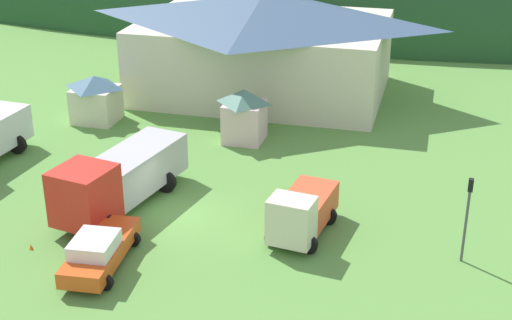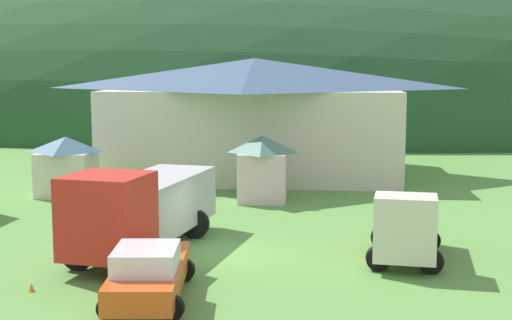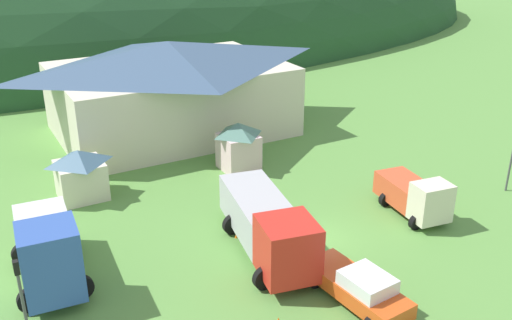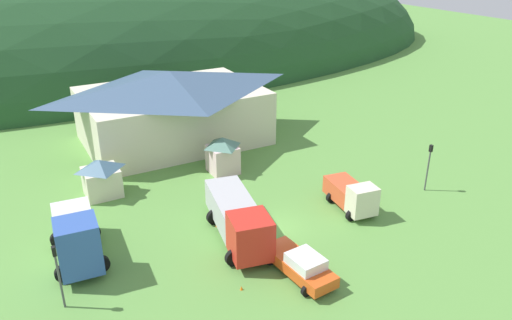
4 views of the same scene
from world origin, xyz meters
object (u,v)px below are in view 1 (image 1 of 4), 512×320
at_px(light_truck_cream, 301,212).
at_px(traffic_cone_near_pickup, 127,188).
at_px(depot_building, 264,43).
at_px(crane_truck_red, 118,178).
at_px(play_shed_cream, 96,98).
at_px(play_shed_pink, 244,114).
at_px(traffic_cone_mid_row, 31,249).
at_px(service_pickup_orange, 100,250).
at_px(traffic_light_east, 467,211).

relative_size(light_truck_cream, traffic_cone_near_pickup, 9.93).
distance_m(depot_building, crane_truck_red, 19.21).
bearing_deg(crane_truck_red, play_shed_cream, -138.43).
height_order(depot_building, play_shed_cream, depot_building).
bearing_deg(crane_truck_red, light_truck_cream, 98.52).
height_order(depot_building, play_shed_pink, depot_building).
bearing_deg(crane_truck_red, depot_building, -176.57).
xyz_separation_m(depot_building, traffic_cone_mid_row, (-4.72, -23.53, -3.58)).
relative_size(play_shed_cream, light_truck_cream, 0.60).
relative_size(depot_building, crane_truck_red, 2.06).
distance_m(play_shed_pink, light_truck_cream, 11.75).
bearing_deg(service_pickup_orange, play_shed_cream, -158.62).
distance_m(crane_truck_red, service_pickup_orange, 5.40).
bearing_deg(crane_truck_red, service_pickup_orange, 26.54).
relative_size(service_pickup_orange, traffic_light_east, 1.35).
distance_m(traffic_light_east, traffic_cone_near_pickup, 17.25).
xyz_separation_m(traffic_light_east, traffic_cone_near_pickup, (-16.81, 3.04, -2.40)).
height_order(play_shed_cream, traffic_cone_mid_row, play_shed_cream).
relative_size(depot_building, play_shed_pink, 5.58).
height_order(play_shed_pink, traffic_light_east, traffic_light_east).
xyz_separation_m(play_shed_pink, traffic_light_east, (12.62, -10.78, 0.75)).
height_order(crane_truck_red, service_pickup_orange, crane_truck_red).
relative_size(play_shed_pink, traffic_cone_near_pickup, 6.41).
distance_m(play_shed_cream, light_truck_cream, 19.09).
height_order(depot_building, crane_truck_red, depot_building).
distance_m(traffic_cone_near_pickup, traffic_cone_mid_row, 7.00).
bearing_deg(play_shed_cream, traffic_cone_mid_row, -74.82).
relative_size(depot_building, traffic_cone_mid_row, 35.72).
height_order(light_truck_cream, traffic_cone_mid_row, light_truck_cream).
bearing_deg(play_shed_pink, crane_truck_red, -109.79).
xyz_separation_m(play_shed_pink, crane_truck_red, (-3.59, -9.97, 0.00)).
distance_m(depot_building, play_shed_cream, 12.24).
distance_m(light_truck_cream, traffic_cone_mid_row, 12.11).
bearing_deg(traffic_cone_near_pickup, service_pickup_orange, -74.64).
bearing_deg(service_pickup_orange, traffic_light_east, 101.64).
bearing_deg(play_shed_cream, service_pickup_orange, -63.91).
bearing_deg(traffic_cone_near_pickup, play_shed_pink, 61.60).
relative_size(traffic_cone_near_pickup, traffic_cone_mid_row, 1.00).
distance_m(crane_truck_red, traffic_cone_mid_row, 5.35).
relative_size(play_shed_cream, traffic_cone_near_pickup, 5.99).
xyz_separation_m(play_shed_pink, light_truck_cream, (5.51, -10.37, -0.43)).
bearing_deg(service_pickup_orange, crane_truck_red, -169.17).
xyz_separation_m(play_shed_cream, service_pickup_orange, (7.80, -15.92, -0.71)).
height_order(play_shed_cream, service_pickup_orange, play_shed_cream).
bearing_deg(light_truck_cream, traffic_cone_near_pickup, -97.35).
bearing_deg(play_shed_pink, service_pickup_orange, -98.13).
height_order(crane_truck_red, traffic_cone_mid_row, crane_truck_red).
distance_m(crane_truck_red, traffic_cone_near_pickup, 2.84).
bearing_deg(traffic_light_east, play_shed_cream, 152.82).
height_order(play_shed_cream, traffic_cone_near_pickup, play_shed_cream).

